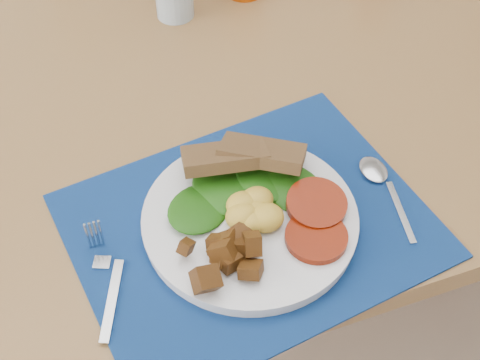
{
  "coord_description": "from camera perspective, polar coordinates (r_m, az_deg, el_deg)",
  "views": [
    {
      "loc": [
        -0.27,
        -0.61,
        1.48
      ],
      "look_at": [
        -0.07,
        -0.04,
        0.8
      ],
      "focal_mm": 50.0,
      "sensor_mm": 36.0,
      "label": 1
    }
  ],
  "objects": [
    {
      "name": "placemat",
      "position": [
        0.92,
        0.84,
        -3.89
      ],
      "size": [
        0.52,
        0.43,
        0.0
      ],
      "primitive_type": "cube",
      "rotation": [
        0.0,
        0.0,
        0.14
      ],
      "color": "black",
      "rests_on": "table"
    },
    {
      "name": "fork",
      "position": [
        0.89,
        -11.4,
        -8.02
      ],
      "size": [
        0.06,
        0.17,
        0.0
      ],
      "rotation": [
        0.0,
        0.0,
        -0.38
      ],
      "color": "#B2B5BA",
      "rests_on": "placemat"
    },
    {
      "name": "table",
      "position": [
        1.18,
        -0.93,
        4.79
      ],
      "size": [
        1.4,
        0.9,
        0.75
      ],
      "color": "brown",
      "rests_on": "ground"
    },
    {
      "name": "spoon",
      "position": [
        0.99,
        12.01,
        -0.32
      ],
      "size": [
        0.04,
        0.16,
        0.0
      ],
      "rotation": [
        0.0,
        0.0,
        -0.19
      ],
      "color": "#B2B5BA",
      "rests_on": "placemat"
    },
    {
      "name": "breakfast_plate",
      "position": [
        0.9,
        0.61,
        -3.33
      ],
      "size": [
        0.29,
        0.29,
        0.07
      ],
      "rotation": [
        0.0,
        0.0,
        -0.32
      ],
      "color": "silver",
      "rests_on": "placemat"
    }
  ]
}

